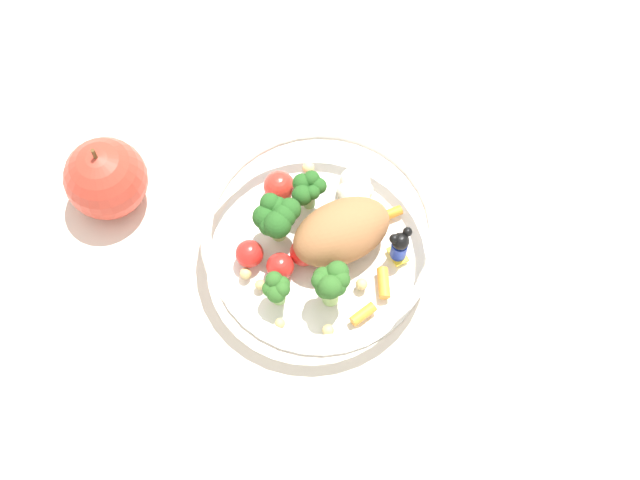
{
  "coord_description": "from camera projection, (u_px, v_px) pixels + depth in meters",
  "views": [
    {
      "loc": [
        -0.01,
        0.31,
        0.71
      ],
      "look_at": [
        -0.01,
        -0.01,
        0.03
      ],
      "focal_mm": 47.14,
      "sensor_mm": 36.0,
      "label": 1
    }
  ],
  "objects": [
    {
      "name": "food_container",
      "position": [
        322.0,
        235.0,
        0.75
      ],
      "size": [
        0.21,
        0.21,
        0.06
      ],
      "color": "white",
      "rests_on": "ground_plane"
    },
    {
      "name": "loose_apple",
      "position": [
        106.0,
        179.0,
        0.77
      ],
      "size": [
        0.08,
        0.08,
        0.09
      ],
      "color": "#BC3828",
      "rests_on": "ground_plane"
    },
    {
      "name": "ground_plane",
      "position": [
        304.0,
        262.0,
        0.78
      ],
      "size": [
        2.4,
        2.4,
        0.0
      ],
      "primitive_type": "plane",
      "color": "silver"
    }
  ]
}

